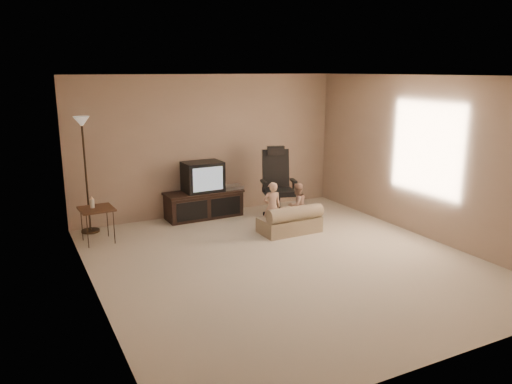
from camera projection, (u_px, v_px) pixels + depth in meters
floor at (285, 261)px, 6.89m from camera, size 5.50×5.50×0.00m
room_shell at (286, 153)px, 6.53m from camera, size 5.50×5.50×5.50m
tv_stand at (204, 195)px, 8.85m from camera, size 1.42×0.55×1.01m
office_chair at (277, 192)px, 8.88m from camera, size 0.71×0.74×1.26m
side_table at (96, 209)px, 7.54m from camera, size 0.52×0.52×0.73m
floor_lamp at (84, 149)px, 7.82m from camera, size 0.29×0.29×1.87m
child_sofa at (291, 221)px, 8.05m from camera, size 0.97×0.56×0.47m
toddler_left at (272, 207)px, 8.08m from camera, size 0.34×0.27×0.82m
toddler_right at (297, 205)px, 8.35m from camera, size 0.39×0.26×0.74m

